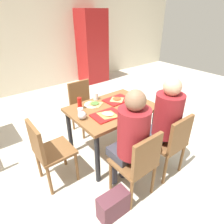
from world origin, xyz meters
TOP-DOWN VIEW (x-y plane):
  - ground_plane at (0.00, 0.00)m, footprint 10.00×10.00m
  - back_wall at (0.00, 3.20)m, footprint 10.00×0.10m
  - main_table at (0.00, 0.00)m, footprint 1.10×0.80m
  - chair_near_left at (-0.27, -0.78)m, footprint 0.40×0.40m
  - chair_near_right at (0.27, -0.78)m, footprint 0.40×0.40m
  - chair_far_side at (0.00, 0.78)m, footprint 0.40×0.40m
  - chair_left_end at (-0.93, 0.00)m, footprint 0.40×0.40m
  - person_in_red at (-0.27, -0.64)m, footprint 0.32×0.42m
  - person_in_brown_jacket at (0.27, -0.64)m, footprint 0.32×0.42m
  - tray_red_near at (-0.19, -0.14)m, footprint 0.37×0.27m
  - tray_red_far at (0.19, 0.12)m, footprint 0.37×0.27m
  - paper_plate_center at (-0.16, 0.22)m, footprint 0.22×0.22m
  - paper_plate_near_edge at (0.16, -0.22)m, footprint 0.22×0.22m
  - pizza_slice_a at (-0.19, -0.15)m, footprint 0.26×0.28m
  - pizza_slice_b at (0.18, 0.12)m, footprint 0.19×0.19m
  - pizza_slice_c at (-0.14, 0.20)m, footprint 0.21×0.21m
  - pizza_slice_d at (0.17, -0.24)m, footprint 0.26×0.25m
  - plastic_cup_a at (-0.03, 0.34)m, footprint 0.07×0.07m
  - plastic_cup_b at (0.03, -0.34)m, footprint 0.07×0.07m
  - plastic_cup_c at (-0.44, 0.06)m, footprint 0.07×0.07m
  - soda_can at (0.47, 0.02)m, footprint 0.07×0.07m
  - condiment_bottle at (-0.36, 0.22)m, footprint 0.06×0.06m
  - foil_bundle at (-0.47, -0.02)m, footprint 0.10×0.10m
  - handbag at (-0.62, -0.80)m, footprint 0.32×0.17m
  - drink_fridge at (1.58, 2.85)m, footprint 0.70×0.60m

SIDE VIEW (x-z plane):
  - ground_plane at x=0.00m, z-range -0.02..0.00m
  - handbag at x=-0.62m, z-range 0.00..0.28m
  - chair_near_left at x=-0.27m, z-range 0.07..0.93m
  - chair_near_right at x=0.27m, z-range 0.07..0.93m
  - chair_far_side at x=0.00m, z-range 0.07..0.93m
  - chair_left_end at x=-0.93m, z-range 0.07..0.93m
  - main_table at x=0.00m, z-range 0.27..1.00m
  - paper_plate_center at x=-0.16m, z-range 0.73..0.74m
  - paper_plate_near_edge at x=0.16m, z-range 0.73..0.74m
  - tray_red_near at x=-0.19m, z-range 0.73..0.75m
  - tray_red_far at x=0.19m, z-range 0.73..0.75m
  - person_in_red at x=-0.27m, z-range 0.11..1.38m
  - person_in_brown_jacket at x=0.27m, z-range 0.11..1.38m
  - pizza_slice_c at x=-0.14m, z-range 0.74..0.76m
  - pizza_slice_d at x=0.17m, z-range 0.74..0.76m
  - pizza_slice_a at x=-0.19m, z-range 0.75..0.77m
  - pizza_slice_b at x=0.18m, z-range 0.75..0.77m
  - plastic_cup_a at x=-0.03m, z-range 0.73..0.83m
  - plastic_cup_b at x=0.03m, z-range 0.73..0.83m
  - plastic_cup_c at x=-0.44m, z-range 0.73..0.83m
  - foil_bundle at x=-0.47m, z-range 0.73..0.83m
  - soda_can at x=0.47m, z-range 0.73..0.86m
  - condiment_bottle at x=-0.36m, z-range 0.73..0.89m
  - drink_fridge at x=1.58m, z-range 0.00..1.90m
  - back_wall at x=0.00m, z-range 0.00..2.80m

